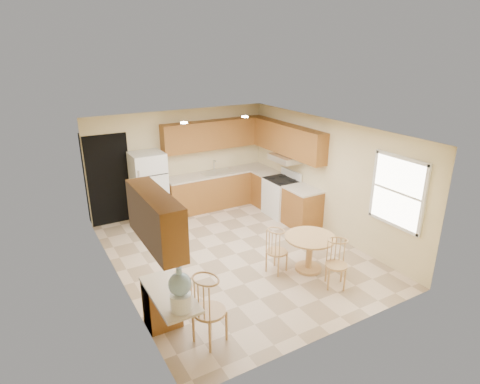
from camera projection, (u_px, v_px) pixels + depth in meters
floor at (236, 254)px, 8.02m from camera, size 5.50×5.50×0.00m
ceiling at (236, 130)px, 7.16m from camera, size 4.50×5.50×0.02m
wall_back at (181, 161)px, 9.82m from camera, size 4.50×0.02×2.50m
wall_front at (337, 258)px, 5.35m from camera, size 4.50×0.02×2.50m
wall_left at (116, 220)px, 6.53m from camera, size 0.02×5.50×2.50m
wall_right at (327, 177)px, 8.64m from camera, size 0.02×5.50×2.50m
doorway at (109, 180)px, 9.06m from camera, size 0.90×0.02×2.10m
base_cab_back at (219, 190)px, 10.27m from camera, size 2.75×0.60×0.87m
counter_back at (219, 173)px, 10.11m from camera, size 2.75×0.63×0.04m
base_cab_right_a at (267, 190)px, 10.29m from camera, size 0.60×0.59×0.87m
counter_right_a at (267, 173)px, 10.14m from camera, size 0.63×0.59×0.04m
base_cab_right_b at (302, 208)px, 9.11m from camera, size 0.60×0.80×0.87m
counter_right_b at (303, 190)px, 8.95m from camera, size 0.63×0.80×0.04m
upper_cab_back at (215, 134)px, 9.89m from camera, size 2.75×0.33×0.70m
upper_cab_right at (288, 140)px, 9.34m from camera, size 0.33×2.42×0.70m
upper_cab_left at (155, 219)px, 5.10m from camera, size 0.33×1.40×0.70m
sink at (218, 172)px, 10.10m from camera, size 0.78×0.44×0.01m
range_hood at (285, 158)px, 9.43m from camera, size 0.50×0.76×0.14m
desk_pedestal at (162, 303)px, 5.89m from camera, size 0.48×0.42×0.72m
desk_top at (170, 294)px, 5.44m from camera, size 0.50×1.20×0.04m
window at (398, 192)px, 7.04m from camera, size 0.06×1.12×1.30m
can_light_a at (184, 123)px, 7.90m from camera, size 0.14×0.14×0.02m
can_light_b at (245, 117)px, 8.56m from camera, size 0.14×0.14×0.02m
refrigerator at (149, 188)px, 9.24m from camera, size 0.73×0.71×1.66m
stove at (281, 197)px, 9.72m from camera, size 0.65×0.76×1.09m
dining_table at (310, 248)px, 7.31m from camera, size 0.92×0.92×0.68m
chair_table_a at (280, 248)px, 7.16m from camera, size 0.37×0.48×0.85m
chair_table_b at (340, 261)px, 6.71m from camera, size 0.38×0.44×0.86m
chair_desk at (212, 307)px, 5.37m from camera, size 0.46×0.59×1.03m
water_crock at (180, 291)px, 5.00m from camera, size 0.29×0.29×0.61m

